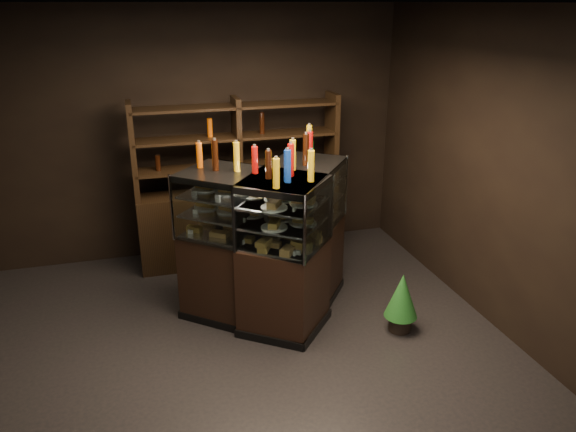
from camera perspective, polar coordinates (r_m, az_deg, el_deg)
name	(u,v)px	position (r m, az deg, el deg)	size (l,w,h in m)	color
ground	(243,357)	(5.25, -4.55, -14.08)	(5.00, 5.00, 0.00)	black
room_shell	(236,148)	(4.43, -5.27, 6.94)	(5.02, 5.02, 3.01)	black
display_case	(274,269)	(5.63, -1.40, -5.41)	(1.88, 1.54, 1.52)	black
food_display	(274,207)	(5.37, -1.45, 0.90)	(1.43, 1.11, 0.46)	gold
bottles_top	(273,158)	(5.22, -1.52, 5.93)	(1.25, 0.97, 0.30)	black
potted_conifer	(402,295)	(5.51, 11.51, -7.83)	(0.32, 0.32, 0.69)	black
back_shelving	(239,213)	(6.82, -4.98, 0.30)	(2.40, 0.43, 2.00)	black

